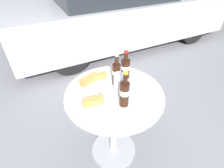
% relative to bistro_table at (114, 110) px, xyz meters
% --- Properties ---
extents(ground_plane, '(30.00, 30.00, 0.00)m').
position_rel_bistro_table_xyz_m(ground_plane, '(0.00, 0.00, -0.56)').
color(ground_plane, gray).
extents(bistro_table, '(0.73, 0.73, 0.74)m').
position_rel_bistro_table_xyz_m(bistro_table, '(0.00, 0.00, 0.00)').
color(bistro_table, '#B7B7BC').
rests_on(bistro_table, ground_plane).
extents(cola_bottle_left, '(0.07, 0.07, 0.23)m').
position_rel_bistro_table_xyz_m(cola_bottle_left, '(0.16, 0.13, 0.28)').
color(cola_bottle_left, '#33190F').
rests_on(cola_bottle_left, bistro_table).
extents(cola_bottle_right, '(0.06, 0.06, 0.25)m').
position_rel_bistro_table_xyz_m(cola_bottle_right, '(0.06, 0.08, 0.29)').
color(cola_bottle_right, '#33190F').
rests_on(cola_bottle_right, bistro_table).
extents(cola_bottle_center, '(0.06, 0.06, 0.26)m').
position_rel_bistro_table_xyz_m(cola_bottle_center, '(0.00, -0.14, 0.29)').
color(cola_bottle_center, '#33190F').
rests_on(cola_bottle_center, bistro_table).
extents(drinking_glass, '(0.08, 0.08, 0.15)m').
position_rel_bistro_table_xyz_m(drinking_glass, '(0.04, -0.00, 0.25)').
color(drinking_glass, '#C68923').
rests_on(drinking_glass, bistro_table).
extents(lunch_plate_near, '(0.23, 0.23, 0.06)m').
position_rel_bistro_table_xyz_m(lunch_plate_near, '(-0.19, -0.06, 0.20)').
color(lunch_plate_near, white).
rests_on(lunch_plate_near, bistro_table).
extents(lunch_plate_far, '(0.23, 0.22, 0.07)m').
position_rel_bistro_table_xyz_m(lunch_plate_far, '(-0.08, 0.18, 0.21)').
color(lunch_plate_far, white).
rests_on(lunch_plate_far, bistro_table).
extents(parked_car, '(4.11, 1.70, 1.29)m').
position_rel_bistro_table_xyz_m(parked_car, '(1.26, 2.28, 0.06)').
color(parked_car, '#B7B7BC').
rests_on(parked_car, ground_plane).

